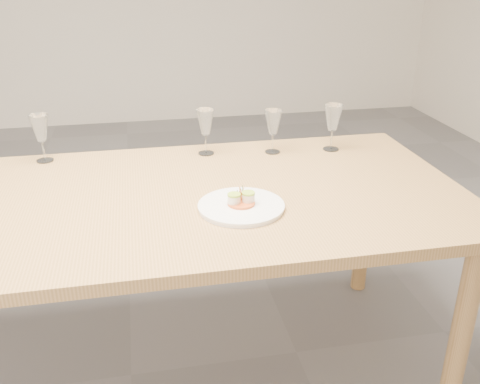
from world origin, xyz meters
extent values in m
plane|color=slate|center=(0.00, 0.00, 0.00)|extent=(7.00, 7.00, 0.00)
cube|color=#B0844C|center=(0.00, 0.00, 0.73)|extent=(2.40, 1.00, 0.04)
cylinder|color=#B0844C|center=(1.10, -0.40, 0.35)|extent=(0.07, 0.07, 0.71)
cylinder|color=#B0844C|center=(1.10, 0.40, 0.35)|extent=(0.07, 0.07, 0.71)
cylinder|color=white|center=(0.40, -0.15, 0.76)|extent=(0.27, 0.27, 0.01)
cylinder|color=white|center=(0.40, -0.15, 0.76)|extent=(0.28, 0.28, 0.01)
cylinder|color=orange|center=(0.40, -0.15, 0.77)|extent=(0.09, 0.09, 0.01)
cylinder|color=beige|center=(0.38, -0.15, 0.79)|extent=(0.04, 0.04, 0.03)
cylinder|color=beige|center=(0.43, -0.15, 0.79)|extent=(0.04, 0.04, 0.03)
cylinder|color=#A5C436|center=(0.38, -0.15, 0.80)|extent=(0.04, 0.04, 0.01)
cylinder|color=#A5C436|center=(0.43, -0.15, 0.80)|extent=(0.04, 0.04, 0.01)
cylinder|color=tan|center=(0.46, -0.19, 0.76)|extent=(0.04, 0.04, 0.00)
cylinder|color=white|center=(-0.27, 0.42, 0.75)|extent=(0.07, 0.07, 0.00)
cylinder|color=white|center=(-0.27, 0.42, 0.79)|extent=(0.01, 0.01, 0.08)
cone|color=white|center=(-0.27, 0.42, 0.88)|extent=(0.07, 0.07, 0.10)
cylinder|color=white|center=(0.37, 0.38, 0.75)|extent=(0.06, 0.06, 0.00)
cylinder|color=white|center=(0.37, 0.38, 0.79)|extent=(0.01, 0.01, 0.08)
cone|color=white|center=(0.37, 0.38, 0.88)|extent=(0.07, 0.07, 0.10)
cylinder|color=white|center=(0.64, 0.35, 0.75)|extent=(0.06, 0.06, 0.00)
cylinder|color=white|center=(0.64, 0.35, 0.79)|extent=(0.01, 0.01, 0.08)
cone|color=white|center=(0.64, 0.35, 0.88)|extent=(0.07, 0.07, 0.10)
cylinder|color=white|center=(0.88, 0.33, 0.75)|extent=(0.07, 0.07, 0.00)
cylinder|color=white|center=(0.88, 0.33, 0.79)|extent=(0.01, 0.01, 0.08)
cone|color=white|center=(0.88, 0.33, 0.89)|extent=(0.08, 0.08, 0.10)
camera|label=1|loc=(0.10, -1.66, 1.49)|focal=40.00mm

